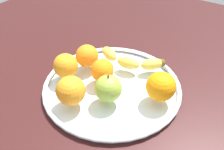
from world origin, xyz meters
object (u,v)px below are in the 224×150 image
at_px(orange_back_left, 103,70).
at_px(apple, 108,88).
at_px(fruit_bowl, 112,86).
at_px(orange_back_right, 87,56).
at_px(orange_front_right, 66,66).
at_px(orange_center, 161,87).
at_px(orange_front_left, 71,91).
at_px(banana, 131,60).

bearing_deg(orange_back_left, apple, -45.46).
xyz_separation_m(fruit_bowl, orange_back_right, (-0.11, 0.03, 0.04)).
relative_size(apple, orange_back_right, 1.15).
height_order(fruit_bowl, orange_front_right, orange_front_right).
distance_m(fruit_bowl, orange_center, 0.14).
xyz_separation_m(orange_front_left, orange_back_right, (-0.06, 0.14, -0.00)).
relative_size(apple, orange_back_left, 1.22).
bearing_deg(orange_front_left, banana, 78.36).
bearing_deg(apple, orange_front_left, -140.10).
xyz_separation_m(apple, orange_center, (0.11, 0.07, 0.00)).
height_order(orange_back_right, orange_front_right, orange_front_right).
bearing_deg(orange_center, fruit_bowl, -170.57).
distance_m(banana, orange_center, 0.16).
distance_m(fruit_bowl, orange_back_right, 0.12).
distance_m(fruit_bowl, apple, 0.07).
xyz_separation_m(orange_center, orange_front_right, (-0.26, -0.06, -0.00)).
bearing_deg(apple, banana, 99.55).
xyz_separation_m(orange_front_left, orange_back_left, (0.01, 0.12, -0.00)).
xyz_separation_m(banana, apple, (0.03, -0.15, 0.02)).
relative_size(fruit_bowl, orange_front_left, 5.16).
distance_m(orange_front_left, orange_center, 0.22).
bearing_deg(apple, orange_back_right, 147.72).
distance_m(orange_front_left, orange_front_right, 0.11).
bearing_deg(orange_front_right, orange_back_left, 26.02).
bearing_deg(orange_center, orange_back_right, 177.92).
bearing_deg(orange_center, orange_front_right, -166.19).
relative_size(banana, orange_back_left, 3.31).
bearing_deg(orange_back_left, orange_front_left, -96.55).
height_order(apple, orange_center, apple).
relative_size(orange_back_right, orange_front_right, 0.97).
distance_m(apple, orange_front_right, 0.15).
relative_size(orange_front_left, orange_center, 0.98).
bearing_deg(orange_center, orange_front_left, -142.74).
bearing_deg(orange_back_right, banana, 34.08).
bearing_deg(orange_back_left, orange_front_right, -153.98).
distance_m(apple, orange_center, 0.13).
xyz_separation_m(banana, orange_front_left, (-0.04, -0.21, 0.02)).
height_order(orange_front_left, orange_back_left, orange_front_left).
distance_m(orange_center, orange_back_left, 0.16).
xyz_separation_m(fruit_bowl, banana, (-0.00, 0.10, 0.03)).
bearing_deg(orange_front_right, apple, -4.54).
height_order(orange_front_right, orange_back_left, orange_front_right).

